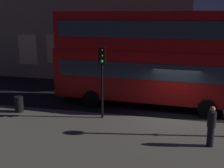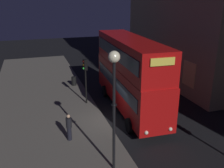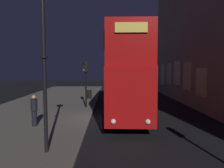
{
  "view_description": "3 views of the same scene",
  "coord_description": "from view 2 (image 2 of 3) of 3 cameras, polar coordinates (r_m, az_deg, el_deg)",
  "views": [
    {
      "loc": [
        0.42,
        -15.16,
        5.35
      ],
      "look_at": [
        -3.59,
        0.83,
        1.46
      ],
      "focal_mm": 47.35,
      "sensor_mm": 36.0,
      "label": 1
    },
    {
      "loc": [
        15.1,
        -5.13,
        8.37
      ],
      "look_at": [
        -2.55,
        0.69,
        1.92
      ],
      "focal_mm": 40.26,
      "sensor_mm": 36.0,
      "label": 2
    },
    {
      "loc": [
        12.36,
        0.63,
        3.27
      ],
      "look_at": [
        -2.04,
        0.88,
        2.12
      ],
      "focal_mm": 32.22,
      "sensor_mm": 36.0,
      "label": 3
    }
  ],
  "objects": [
    {
      "name": "double_decker_bus",
      "position": [
        19.11,
        4.02,
        3.04
      ],
      "size": [
        10.85,
        3.09,
        5.53
      ],
      "rotation": [
        0.0,
        0.0,
        -0.05
      ],
      "color": "#B20F0F",
      "rests_on": "ground"
    },
    {
      "name": "street_lamp",
      "position": [
        11.3,
        0.47,
        -0.13
      ],
      "size": [
        0.53,
        0.53,
        6.07
      ],
      "color": "black",
      "rests_on": "sidewalk_slab"
    },
    {
      "name": "ground_plane",
      "position": [
        18.01,
        0.47,
        -8.56
      ],
      "size": [
        80.0,
        80.0,
        0.0
      ],
      "primitive_type": "plane",
      "color": "black"
    },
    {
      "name": "traffic_light_near_kerb",
      "position": [
        19.91,
        -6.09,
        2.69
      ],
      "size": [
        0.36,
        0.38,
        3.67
      ],
      "rotation": [
        0.0,
        0.0,
        0.17
      ],
      "color": "black",
      "rests_on": "sidewalk_slab"
    },
    {
      "name": "pedestrian",
      "position": [
        15.5,
        -9.74,
        -9.59
      ],
      "size": [
        0.35,
        0.35,
        1.69
      ],
      "rotation": [
        0.0,
        0.0,
        0.78
      ],
      "color": "black",
      "rests_on": "sidewalk_slab"
    },
    {
      "name": "sidewalk_slab",
      "position": [
        17.24,
        -14.48,
        -10.35
      ],
      "size": [
        44.0,
        8.22,
        0.12
      ],
      "primitive_type": "cube",
      "color": "#5B564F",
      "rests_on": "ground"
    },
    {
      "name": "litter_bin",
      "position": [
        24.96,
        -8.65,
        0.67
      ],
      "size": [
        0.47,
        0.47,
        0.87
      ],
      "primitive_type": "cylinder",
      "color": "black",
      "rests_on": "sidewalk_slab"
    }
  ]
}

